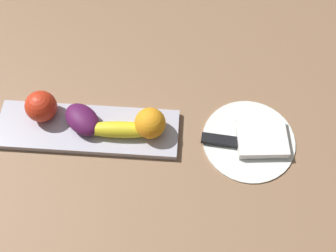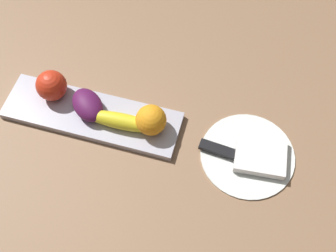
{
  "view_description": "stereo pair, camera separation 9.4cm",
  "coord_description": "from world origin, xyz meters",
  "px_view_note": "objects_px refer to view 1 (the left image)",
  "views": [
    {
      "loc": [
        0.23,
        -0.42,
        0.87
      ],
      "look_at": [
        0.2,
        0.04,
        0.05
      ],
      "focal_mm": 44.59,
      "sensor_mm": 36.0,
      "label": 1
    },
    {
      "loc": [
        0.32,
        -0.41,
        0.87
      ],
      "look_at": [
        0.2,
        0.04,
        0.05
      ],
      "focal_mm": 44.59,
      "sensor_mm": 36.0,
      "label": 2
    }
  ],
  "objects_px": {
    "fruit_tray": "(88,129)",
    "apple": "(41,106)",
    "orange_near_apple": "(150,123)",
    "grape_bunch": "(82,119)",
    "dinner_plate": "(249,140)",
    "folded_napkin": "(262,138)",
    "banana": "(121,130)",
    "knife": "(227,141)"
  },
  "relations": [
    {
      "from": "fruit_tray",
      "to": "dinner_plate",
      "type": "bearing_deg",
      "value": -0.0
    },
    {
      "from": "fruit_tray",
      "to": "apple",
      "type": "distance_m",
      "value": 0.12
    },
    {
      "from": "knife",
      "to": "folded_napkin",
      "type": "bearing_deg",
      "value": 13.5
    },
    {
      "from": "dinner_plate",
      "to": "knife",
      "type": "xyz_separation_m",
      "value": [
        -0.05,
        -0.01,
        0.01
      ]
    },
    {
      "from": "grape_bunch",
      "to": "dinner_plate",
      "type": "xyz_separation_m",
      "value": [
        0.39,
        -0.01,
        -0.04
      ]
    },
    {
      "from": "orange_near_apple",
      "to": "fruit_tray",
      "type": "bearing_deg",
      "value": -179.44
    },
    {
      "from": "grape_bunch",
      "to": "knife",
      "type": "distance_m",
      "value": 0.34
    },
    {
      "from": "fruit_tray",
      "to": "apple",
      "type": "xyz_separation_m",
      "value": [
        -0.11,
        0.03,
        0.05
      ]
    },
    {
      "from": "dinner_plate",
      "to": "fruit_tray",
      "type": "bearing_deg",
      "value": 180.0
    },
    {
      "from": "banana",
      "to": "grape_bunch",
      "type": "relative_size",
      "value": 1.86
    },
    {
      "from": "fruit_tray",
      "to": "orange_near_apple",
      "type": "distance_m",
      "value": 0.16
    },
    {
      "from": "apple",
      "to": "knife",
      "type": "distance_m",
      "value": 0.44
    },
    {
      "from": "fruit_tray",
      "to": "orange_near_apple",
      "type": "height_order",
      "value": "orange_near_apple"
    },
    {
      "from": "banana",
      "to": "knife",
      "type": "xyz_separation_m",
      "value": [
        0.25,
        -0.0,
        -0.02
      ]
    },
    {
      "from": "knife",
      "to": "fruit_tray",
      "type": "bearing_deg",
      "value": -177.13
    },
    {
      "from": "grape_bunch",
      "to": "fruit_tray",
      "type": "bearing_deg",
      "value": -37.21
    },
    {
      "from": "orange_near_apple",
      "to": "dinner_plate",
      "type": "bearing_deg",
      "value": -0.36
    },
    {
      "from": "apple",
      "to": "knife",
      "type": "height_order",
      "value": "apple"
    },
    {
      "from": "orange_near_apple",
      "to": "grape_bunch",
      "type": "distance_m",
      "value": 0.16
    },
    {
      "from": "fruit_tray",
      "to": "grape_bunch",
      "type": "relative_size",
      "value": 4.39
    },
    {
      "from": "banana",
      "to": "folded_napkin",
      "type": "distance_m",
      "value": 0.33
    },
    {
      "from": "orange_near_apple",
      "to": "folded_napkin",
      "type": "distance_m",
      "value": 0.26
    },
    {
      "from": "fruit_tray",
      "to": "apple",
      "type": "height_order",
      "value": "apple"
    },
    {
      "from": "banana",
      "to": "folded_napkin",
      "type": "xyz_separation_m",
      "value": [
        0.32,
        0.01,
        -0.02
      ]
    },
    {
      "from": "fruit_tray",
      "to": "grape_bunch",
      "type": "xyz_separation_m",
      "value": [
        -0.01,
        0.01,
        0.03
      ]
    },
    {
      "from": "apple",
      "to": "orange_near_apple",
      "type": "height_order",
      "value": "apple"
    },
    {
      "from": "fruit_tray",
      "to": "knife",
      "type": "height_order",
      "value": "knife"
    },
    {
      "from": "banana",
      "to": "grape_bunch",
      "type": "height_order",
      "value": "grape_bunch"
    },
    {
      "from": "apple",
      "to": "folded_napkin",
      "type": "bearing_deg",
      "value": -3.12
    },
    {
      "from": "grape_bunch",
      "to": "folded_napkin",
      "type": "xyz_separation_m",
      "value": [
        0.42,
        -0.01,
        -0.02
      ]
    },
    {
      "from": "orange_near_apple",
      "to": "folded_napkin",
      "type": "relative_size",
      "value": 0.62
    },
    {
      "from": "apple",
      "to": "banana",
      "type": "distance_m",
      "value": 0.19
    },
    {
      "from": "fruit_tray",
      "to": "orange_near_apple",
      "type": "xyz_separation_m",
      "value": [
        0.15,
        0.0,
        0.04
      ]
    },
    {
      "from": "grape_bunch",
      "to": "folded_napkin",
      "type": "height_order",
      "value": "grape_bunch"
    },
    {
      "from": "folded_napkin",
      "to": "knife",
      "type": "relative_size",
      "value": 0.63
    },
    {
      "from": "fruit_tray",
      "to": "grape_bunch",
      "type": "bearing_deg",
      "value": 142.79
    },
    {
      "from": "folded_napkin",
      "to": "orange_near_apple",
      "type": "bearing_deg",
      "value": 179.67
    },
    {
      "from": "banana",
      "to": "grape_bunch",
      "type": "xyz_separation_m",
      "value": [
        -0.09,
        0.02,
        0.0
      ]
    },
    {
      "from": "dinner_plate",
      "to": "knife",
      "type": "height_order",
      "value": "knife"
    },
    {
      "from": "dinner_plate",
      "to": "folded_napkin",
      "type": "relative_size",
      "value": 1.9
    },
    {
      "from": "fruit_tray",
      "to": "folded_napkin",
      "type": "relative_size",
      "value": 3.74
    },
    {
      "from": "grape_bunch",
      "to": "folded_napkin",
      "type": "bearing_deg",
      "value": -1.05
    }
  ]
}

